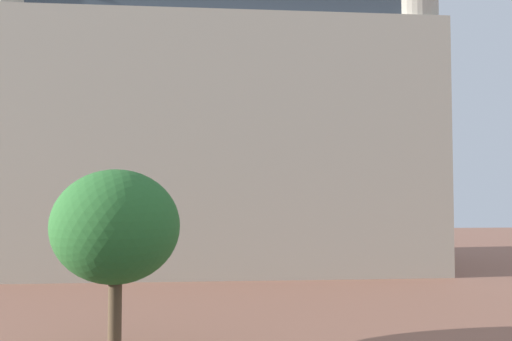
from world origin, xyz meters
TOP-DOWN VIEW (x-y plane):
  - landmark_building at (-0.61, 31.91)m, footprint 25.10×13.23m
  - tree_curb_far at (-3.62, 12.30)m, footprint 3.30×3.30m

SIDE VIEW (x-z plane):
  - tree_curb_far at x=-3.62m, z-range 0.99..5.98m
  - landmark_building at x=-0.61m, z-range -8.52..27.25m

